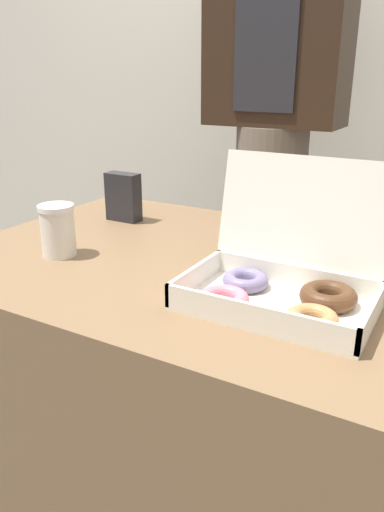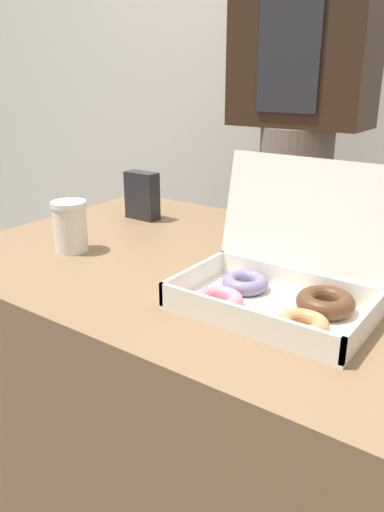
% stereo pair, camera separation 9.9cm
% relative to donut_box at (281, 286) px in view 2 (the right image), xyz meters
% --- Properties ---
extents(ground_plane, '(14.00, 14.00, 0.00)m').
position_rel_donut_box_xyz_m(ground_plane, '(-0.27, 0.13, -0.75)').
color(ground_plane, '#4C4742').
extents(wall_back, '(10.00, 0.05, 2.60)m').
position_rel_donut_box_xyz_m(wall_back, '(-0.27, 1.12, 0.55)').
color(wall_back, beige).
rests_on(wall_back, ground_plane).
extents(table, '(1.12, 0.82, 0.70)m').
position_rel_donut_box_xyz_m(table, '(-0.27, 0.13, -0.39)').
color(table, brown).
rests_on(table, ground_plane).
extents(donut_box, '(0.35, 0.26, 0.26)m').
position_rel_donut_box_xyz_m(donut_box, '(0.00, 0.00, 0.00)').
color(donut_box, white).
rests_on(donut_box, table).
extents(coffee_cup, '(0.08, 0.08, 0.12)m').
position_rel_donut_box_xyz_m(coffee_cup, '(-0.55, -0.01, 0.02)').
color(coffee_cup, silver).
rests_on(coffee_cup, table).
extents(napkin_holder, '(0.10, 0.05, 0.14)m').
position_rel_donut_box_xyz_m(napkin_holder, '(-0.60, 0.31, 0.03)').
color(napkin_holder, '#232328').
rests_on(napkin_holder, table).
extents(person_customer, '(0.42, 0.23, 1.75)m').
position_rel_donut_box_xyz_m(person_customer, '(-0.31, 0.71, 0.19)').
color(person_customer, '#665B51').
rests_on(person_customer, ground_plane).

